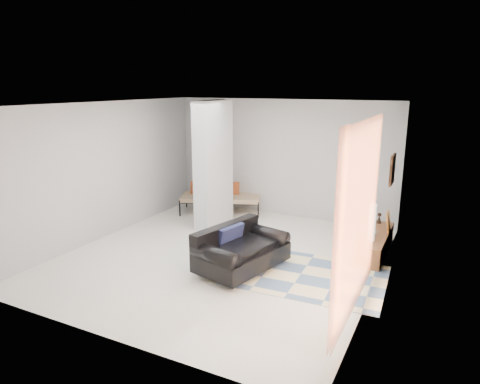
% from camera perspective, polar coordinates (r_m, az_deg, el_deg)
% --- Properties ---
extents(floor, '(6.00, 6.00, 0.00)m').
position_cam_1_polar(floor, '(8.12, -2.30, -8.53)').
color(floor, white).
rests_on(floor, ground).
extents(ceiling, '(6.00, 6.00, 0.00)m').
position_cam_1_polar(ceiling, '(7.50, -2.51, 11.62)').
color(ceiling, white).
rests_on(ceiling, wall_back).
extents(wall_back, '(6.00, 0.00, 6.00)m').
position_cam_1_polar(wall_back, '(10.37, 5.65, 4.48)').
color(wall_back, '#B5B7BA').
rests_on(wall_back, ground).
extents(wall_front, '(6.00, 0.00, 6.00)m').
position_cam_1_polar(wall_front, '(5.37, -18.11, -5.38)').
color(wall_front, '#B5B7BA').
rests_on(wall_front, ground).
extents(wall_left, '(0.00, 6.00, 6.00)m').
position_cam_1_polar(wall_left, '(9.31, -17.41, 2.79)').
color(wall_left, '#B5B7BA').
rests_on(wall_left, ground).
extents(wall_right, '(0.00, 6.00, 6.00)m').
position_cam_1_polar(wall_right, '(6.84, 18.24, -1.23)').
color(wall_right, '#B5B7BA').
rests_on(wall_right, ground).
extents(partition_column, '(0.35, 1.20, 2.80)m').
position_cam_1_polar(partition_column, '(9.58, -3.55, 3.73)').
color(partition_column, silver).
rests_on(partition_column, floor).
extents(hallway_door, '(0.85, 0.06, 2.04)m').
position_cam_1_polar(hallway_door, '(11.31, -4.47, 3.36)').
color(hallway_door, beige).
rests_on(hallway_door, floor).
extents(curtain, '(0.00, 2.55, 2.55)m').
position_cam_1_polar(curtain, '(5.74, 15.74, -3.41)').
color(curtain, orange).
rests_on(curtain, wall_right).
extents(wall_art, '(0.04, 0.45, 0.55)m').
position_cam_1_polar(wall_art, '(8.14, 19.67, 2.85)').
color(wall_art, '#311A0D').
rests_on(wall_art, wall_right).
extents(media_console, '(0.45, 1.69, 0.80)m').
position_cam_1_polar(media_console, '(8.55, 17.54, -6.53)').
color(media_console, brown).
rests_on(media_console, floor).
extents(loveseat, '(1.30, 1.79, 0.76)m').
position_cam_1_polar(loveseat, '(7.44, -0.09, -7.76)').
color(loveseat, silver).
rests_on(loveseat, floor).
extents(daybed, '(2.11, 1.48, 0.77)m').
position_cam_1_polar(daybed, '(10.69, -2.70, -0.60)').
color(daybed, black).
rests_on(daybed, floor).
extents(area_rug, '(2.83, 1.96, 0.01)m').
position_cam_1_polar(area_rug, '(7.45, 8.13, -10.78)').
color(area_rug, beige).
rests_on(area_rug, floor).
extents(cylinder_lamp, '(0.13, 0.13, 0.69)m').
position_cam_1_polar(cylinder_lamp, '(7.98, 17.18, -3.89)').
color(cylinder_lamp, silver).
rests_on(cylinder_lamp, media_console).
extents(bronze_figurine, '(0.11, 0.11, 0.21)m').
position_cam_1_polar(bronze_figurine, '(9.10, 18.07, -3.32)').
color(bronze_figurine, black).
rests_on(bronze_figurine, media_console).
extents(vase, '(0.21, 0.21, 0.19)m').
position_cam_1_polar(vase, '(8.34, 17.20, -4.92)').
color(vase, '#B9C4BF').
rests_on(vase, media_console).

